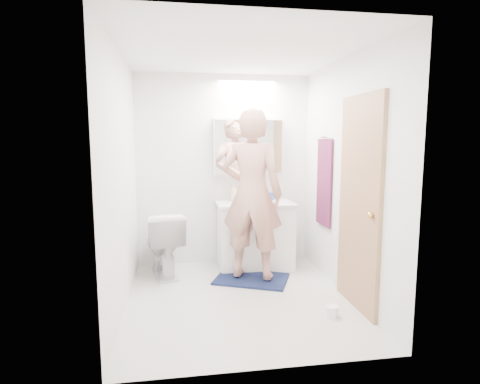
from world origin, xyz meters
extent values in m
plane|color=silver|center=(0.00, 0.00, 0.00)|extent=(2.50, 2.50, 0.00)
plane|color=white|center=(0.00, 0.00, 2.40)|extent=(2.50, 2.50, 0.00)
plane|color=white|center=(0.00, 1.25, 1.20)|extent=(2.50, 0.00, 2.50)
plane|color=white|center=(0.00, -1.25, 1.20)|extent=(2.50, 0.00, 2.50)
plane|color=white|center=(-1.10, 0.00, 1.20)|extent=(0.00, 2.50, 2.50)
plane|color=white|center=(1.10, 0.00, 1.20)|extent=(0.00, 2.50, 2.50)
cube|color=white|center=(0.35, 0.96, 0.39)|extent=(0.90, 0.55, 0.78)
cube|color=silver|center=(0.35, 0.96, 0.80)|extent=(0.95, 0.58, 0.04)
cylinder|color=white|center=(0.35, 0.99, 0.84)|extent=(0.36, 0.36, 0.03)
cylinder|color=#B9B8BD|center=(0.35, 1.19, 0.90)|extent=(0.02, 0.02, 0.16)
cube|color=white|center=(0.30, 1.18, 1.50)|extent=(0.88, 0.14, 0.70)
cube|color=silver|center=(0.30, 1.10, 1.50)|extent=(0.84, 0.01, 0.66)
imported|color=white|center=(-0.77, 0.85, 0.38)|extent=(0.56, 0.81, 0.76)
cube|color=#151D42|center=(0.22, 0.50, 0.01)|extent=(0.95, 0.82, 0.02)
imported|color=tan|center=(0.22, 0.50, 0.99)|extent=(0.81, 0.69, 1.88)
cube|color=tan|center=(1.08, -0.35, 1.00)|extent=(0.04, 0.80, 2.00)
sphere|color=gold|center=(1.04, -0.65, 0.95)|extent=(0.06, 0.06, 0.06)
cube|color=#12163A|center=(1.08, 0.55, 1.10)|extent=(0.02, 0.42, 1.00)
cylinder|color=silver|center=(1.07, 0.55, 1.62)|extent=(0.07, 0.02, 0.02)
imported|color=beige|center=(0.11, 1.11, 0.93)|extent=(0.12, 0.12, 0.22)
imported|color=#598DBF|center=(0.20, 1.15, 0.90)|extent=(0.10, 0.10, 0.16)
imported|color=#3953AD|center=(0.60, 1.12, 0.86)|extent=(0.10, 0.10, 0.09)
cylinder|color=white|center=(0.77, -0.54, 0.05)|extent=(0.11, 0.11, 0.10)
camera|label=1|loc=(-0.58, -3.75, 1.60)|focal=29.47mm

